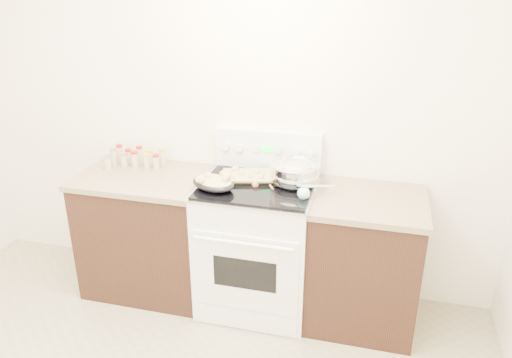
% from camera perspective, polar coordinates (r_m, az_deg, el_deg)
% --- Properties ---
extents(room_shell, '(4.10, 3.60, 2.75)m').
position_cam_1_polar(room_shell, '(1.96, -20.42, 4.80)').
color(room_shell, white).
rests_on(room_shell, ground).
extents(counter_left, '(0.93, 0.67, 0.92)m').
position_cam_1_polar(counter_left, '(3.81, -12.01, -5.90)').
color(counter_left, black).
rests_on(counter_left, ground).
extents(counter_right, '(0.73, 0.67, 0.92)m').
position_cam_1_polar(counter_right, '(3.46, 12.18, -9.04)').
color(counter_right, black).
rests_on(counter_right, ground).
extents(kitchen_range, '(0.78, 0.73, 1.22)m').
position_cam_1_polar(kitchen_range, '(3.53, 0.22, -7.32)').
color(kitchen_range, white).
rests_on(kitchen_range, ground).
extents(mixing_bowl, '(0.41, 0.41, 0.19)m').
position_cam_1_polar(mixing_bowl, '(3.29, 4.49, 0.61)').
color(mixing_bowl, silver).
rests_on(mixing_bowl, kitchen_range).
extents(roasting_pan, '(0.37, 0.32, 0.12)m').
position_cam_1_polar(roasting_pan, '(3.23, -4.85, -0.35)').
color(roasting_pan, black).
rests_on(roasting_pan, kitchen_range).
extents(baking_sheet, '(0.44, 0.36, 0.06)m').
position_cam_1_polar(baking_sheet, '(3.39, -0.98, 0.33)').
color(baking_sheet, black).
rests_on(baking_sheet, kitchen_range).
extents(wooden_spoon, '(0.15, 0.26, 0.04)m').
position_cam_1_polar(wooden_spoon, '(3.30, 0.44, -0.48)').
color(wooden_spoon, '#A26B4A').
rests_on(wooden_spoon, kitchen_range).
extents(blue_ladle, '(0.22, 0.21, 0.10)m').
position_cam_1_polar(blue_ladle, '(3.13, 5.66, -1.55)').
color(blue_ladle, '#A1E4F0').
rests_on(blue_ladle, kitchen_range).
extents(spice_jars, '(0.40, 0.23, 0.13)m').
position_cam_1_polar(spice_jars, '(3.78, -13.71, 2.38)').
color(spice_jars, '#BFB28C').
rests_on(spice_jars, counter_left).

